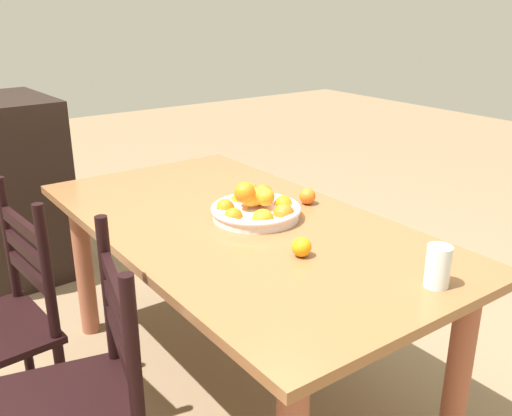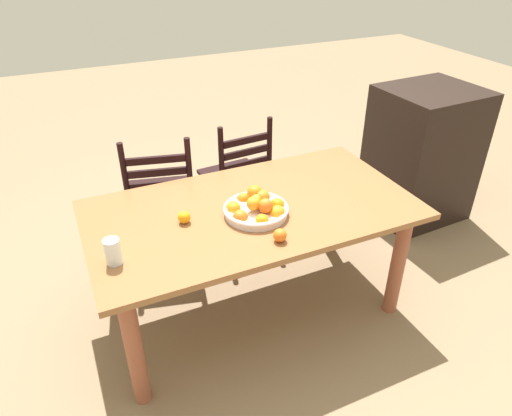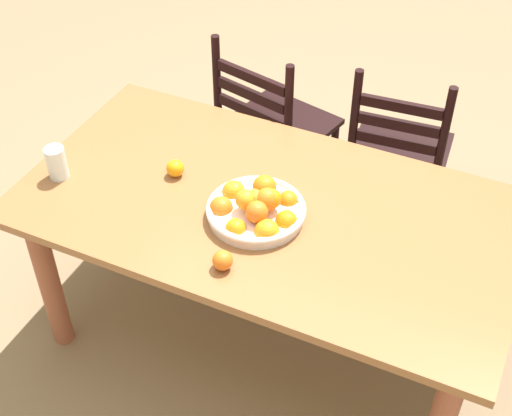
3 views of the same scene
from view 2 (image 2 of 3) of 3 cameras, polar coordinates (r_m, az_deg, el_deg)
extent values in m
plane|color=#826A4D|center=(2.92, -0.40, -12.02)|extent=(12.00, 12.00, 0.00)
cube|color=#8F5B35|center=(2.49, -0.46, -0.24)|extent=(1.73, 0.93, 0.03)
cylinder|color=#9A533B|center=(2.31, -14.56, -16.34)|extent=(0.08, 0.08, 0.69)
cylinder|color=#9A533B|center=(2.81, 16.84, -6.57)|extent=(0.08, 0.08, 0.69)
cylinder|color=#9A533B|center=(2.83, -17.52, -6.31)|extent=(0.08, 0.08, 0.69)
cylinder|color=#9A533B|center=(3.26, 9.14, 0.27)|extent=(0.08, 0.08, 0.69)
cube|color=black|center=(3.41, -2.61, 3.87)|extent=(0.45, 0.45, 0.03)
cylinder|color=black|center=(3.73, -1.31, 2.63)|extent=(0.04, 0.04, 0.42)
cylinder|color=black|center=(3.60, -6.41, 1.25)|extent=(0.04, 0.04, 0.42)
cylinder|color=black|center=(3.45, 1.52, 0.07)|extent=(0.04, 0.04, 0.42)
cylinder|color=black|center=(3.31, -3.90, -1.53)|extent=(0.04, 0.04, 0.42)
cylinder|color=black|center=(3.23, 1.63, 7.12)|extent=(0.04, 0.04, 0.46)
cylinder|color=black|center=(3.08, -4.21, 5.73)|extent=(0.04, 0.04, 0.46)
cube|color=black|center=(3.18, -1.21, 5.38)|extent=(0.33, 0.05, 0.04)
cube|color=black|center=(3.14, -1.23, 6.78)|extent=(0.33, 0.05, 0.04)
cube|color=black|center=(3.11, -1.25, 8.22)|extent=(0.33, 0.05, 0.04)
cube|color=black|center=(3.20, -11.44, 1.64)|extent=(0.53, 0.53, 0.03)
cylinder|color=black|center=(3.48, -7.97, 0.23)|extent=(0.04, 0.04, 0.44)
cylinder|color=black|center=(3.50, -14.26, -0.40)|extent=(0.04, 0.04, 0.44)
cylinder|color=black|center=(3.16, -7.45, -3.35)|extent=(0.04, 0.04, 0.44)
cylinder|color=black|center=(3.17, -14.40, -4.04)|extent=(0.04, 0.04, 0.44)
cylinder|color=black|center=(2.92, -8.09, 4.27)|extent=(0.04, 0.04, 0.46)
cylinder|color=black|center=(2.93, -15.61, 3.49)|extent=(0.04, 0.04, 0.46)
cube|color=black|center=(2.95, -11.72, 2.78)|extent=(0.35, 0.10, 0.04)
cube|color=black|center=(2.91, -11.90, 4.24)|extent=(0.35, 0.10, 0.04)
cube|color=black|center=(2.87, -12.09, 5.74)|extent=(0.35, 0.10, 0.04)
cube|color=black|center=(3.78, 19.48, 6.15)|extent=(0.70, 0.63, 1.01)
cylinder|color=silver|center=(2.41, 0.00, -0.43)|extent=(0.32, 0.32, 0.04)
torus|color=silver|center=(2.40, 0.00, -0.05)|extent=(0.34, 0.34, 0.02)
sphere|color=orange|center=(2.43, 2.61, 0.36)|extent=(0.07, 0.07, 0.07)
sphere|color=orange|center=(2.50, 0.85, 1.23)|extent=(0.07, 0.07, 0.07)
sphere|color=orange|center=(2.48, -1.52, 1.07)|extent=(0.07, 0.07, 0.07)
sphere|color=orange|center=(2.40, -2.79, -0.08)|extent=(0.08, 0.08, 0.08)
sphere|color=orange|center=(2.33, -1.92, -1.19)|extent=(0.08, 0.08, 0.08)
sphere|color=orange|center=(2.31, 0.76, -1.58)|extent=(0.07, 0.07, 0.07)
sphere|color=orange|center=(2.36, 2.60, -0.65)|extent=(0.08, 0.08, 0.08)
sphere|color=orange|center=(2.40, -0.23, 1.85)|extent=(0.08, 0.08, 0.08)
sphere|color=orange|center=(2.35, 1.16, 0.28)|extent=(0.08, 0.08, 0.08)
sphere|color=orange|center=(2.35, -0.35, 0.53)|extent=(0.07, 0.07, 0.07)
sphere|color=orange|center=(2.40, 0.88, 1.37)|extent=(0.07, 0.07, 0.07)
sphere|color=orange|center=(2.39, 0.10, 1.11)|extent=(0.07, 0.07, 0.07)
sphere|color=orange|center=(2.38, 0.06, 0.93)|extent=(0.07, 0.07, 0.07)
sphere|color=orange|center=(2.39, 0.71, 1.24)|extent=(0.08, 0.08, 0.08)
sphere|color=orange|center=(2.21, 2.93, -3.34)|extent=(0.06, 0.06, 0.06)
sphere|color=orange|center=(2.37, -8.72, -1.12)|extent=(0.06, 0.06, 0.06)
cylinder|color=silver|center=(2.15, -17.00, -5.08)|extent=(0.07, 0.07, 0.12)
camera|label=1|loc=(3.15, -39.28, 15.07)|focal=39.42mm
camera|label=3|loc=(1.65, 67.13, 26.43)|focal=50.29mm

